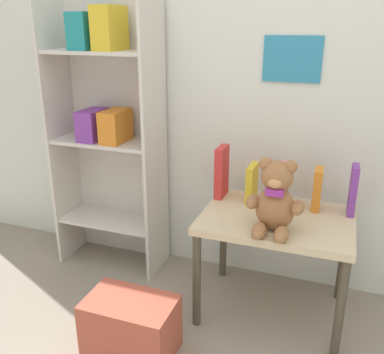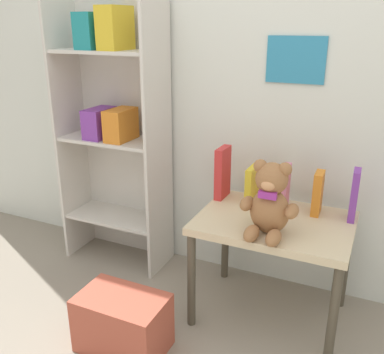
# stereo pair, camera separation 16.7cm
# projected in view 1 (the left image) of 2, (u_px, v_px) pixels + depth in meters

# --- Properties ---
(wall_back) EXTENTS (4.80, 0.07, 2.50)m
(wall_back) POSITION_uv_depth(u_px,v_px,m) (277.00, 51.00, 2.11)
(wall_back) COLOR silver
(wall_back) RESTS_ON ground_plane
(bookshelf_side) EXTENTS (0.61, 0.29, 1.51)m
(bookshelf_side) POSITION_uv_depth(u_px,v_px,m) (109.00, 122.00, 2.39)
(bookshelf_side) COLOR beige
(bookshelf_side) RESTS_ON ground_plane
(display_table) EXTENTS (0.70, 0.51, 0.52)m
(display_table) POSITION_uv_depth(u_px,v_px,m) (276.00, 230.00, 2.03)
(display_table) COLOR beige
(display_table) RESTS_ON ground_plane
(teddy_bear) EXTENTS (0.25, 0.23, 0.33)m
(teddy_bear) POSITION_uv_depth(u_px,v_px,m) (275.00, 199.00, 1.82)
(teddy_bear) COLOR #99663D
(teddy_bear) RESTS_ON display_table
(book_standing_red) EXTENTS (0.04, 0.13, 0.27)m
(book_standing_red) POSITION_uv_depth(u_px,v_px,m) (222.00, 172.00, 2.20)
(book_standing_red) COLOR red
(book_standing_red) RESTS_ON display_table
(book_standing_yellow) EXTENTS (0.04, 0.14, 0.19)m
(book_standing_yellow) POSITION_uv_depth(u_px,v_px,m) (252.00, 183.00, 2.16)
(book_standing_yellow) COLOR gold
(book_standing_yellow) RESTS_ON display_table
(book_standing_pink) EXTENTS (0.04, 0.10, 0.21)m
(book_standing_pink) POSITION_uv_depth(u_px,v_px,m) (284.00, 183.00, 2.11)
(book_standing_pink) COLOR #D17093
(book_standing_pink) RESTS_ON display_table
(book_standing_orange) EXTENTS (0.04, 0.11, 0.21)m
(book_standing_orange) POSITION_uv_depth(u_px,v_px,m) (317.00, 189.00, 2.05)
(book_standing_orange) COLOR orange
(book_standing_orange) RESTS_ON display_table
(book_standing_purple) EXTENTS (0.04, 0.10, 0.24)m
(book_standing_purple) POSITION_uv_depth(u_px,v_px,m) (353.00, 190.00, 2.00)
(book_standing_purple) COLOR purple
(book_standing_purple) RESTS_ON display_table
(storage_bin) EXTENTS (0.39, 0.25, 0.26)m
(storage_bin) POSITION_uv_depth(u_px,v_px,m) (131.00, 326.00, 1.87)
(storage_bin) COLOR #AD4C38
(storage_bin) RESTS_ON ground_plane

